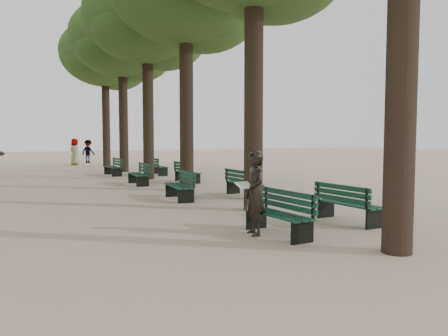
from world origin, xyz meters
name	(u,v)px	position (x,y,z in m)	size (l,w,h in m)	color
ground	(263,238)	(0.00, 0.00, 0.00)	(120.00, 120.00, 0.00)	#C5AA95
tree_central_3	(147,17)	(1.50, 13.00, 7.65)	(6.00, 6.00, 9.95)	#33261C
tree_central_4	(122,39)	(1.50, 18.00, 7.65)	(6.00, 6.00, 9.95)	#33261C
tree_central_5	(105,54)	(1.50, 23.00, 7.65)	(6.00, 6.00, 9.95)	#33261C
bench_left_0	(277,223)	(0.37, 0.05, 0.27)	(0.67, 1.83, 0.92)	black
bench_left_1	(179,191)	(0.37, 5.81, 0.27)	(0.73, 1.84, 0.92)	black
bench_left_2	(138,178)	(0.37, 10.77, 0.27)	(0.63, 1.82, 0.92)	black
bench_left_3	(113,170)	(0.37, 15.81, 0.27)	(0.66, 1.83, 0.92)	black
bench_right_0	(349,211)	(2.63, 0.45, 0.27)	(0.66, 1.83, 0.92)	black
bench_right_1	(244,188)	(2.63, 5.57, 0.27)	(0.57, 1.80, 0.92)	black
bench_right_2	(187,176)	(2.63, 10.82, 0.27)	(0.67, 1.83, 0.92)	black
bench_right_3	(158,170)	(2.63, 15.07, 0.27)	(0.58, 1.80, 0.92)	black
man_with_map	(255,193)	(-0.02, 0.33, 0.87)	(0.66, 0.74, 1.74)	black
pedestrian_b	(88,151)	(1.09, 28.14, 0.91)	(1.17, 0.36, 1.81)	#262628
pedestrian_d	(75,152)	(-0.23, 25.79, 0.96)	(0.94, 0.38, 1.92)	#262628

